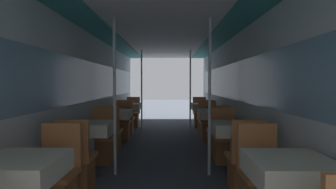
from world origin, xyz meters
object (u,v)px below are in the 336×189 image
Objects in this scene: chair_left_far_0 at (56,188)px; dining_table_right_1 at (233,130)px; dining_table_right_2 at (213,115)px; support_pole_right_3 at (190,90)px; chair_left_far_1 at (102,145)px; dining_table_left_2 at (117,115)px; chair_right_near_2 at (218,138)px; support_pole_right_1 at (210,97)px; chair_left_near_3 at (126,124)px; dining_table_right_0 at (290,173)px; chair_right_near_1 at (245,169)px; chair_right_far_3 at (200,118)px; dining_table_right_3 at (202,108)px; support_pole_left_3 at (142,90)px; dining_table_left_1 at (91,130)px; chair_right_far_0 at (262,188)px; chair_right_far_1 at (224,146)px; chair_right_far_2 at (209,128)px; chair_left_far_2 at (122,127)px; chair_right_near_3 at (205,124)px; chair_left_near_2 at (110,138)px; chair_left_far_3 at (133,118)px; dining_table_left_3 at (130,107)px; support_pole_left_1 at (115,97)px; chair_left_near_1 at (77,168)px; dining_table_left_0 at (20,172)px.

chair_left_far_0 is 1.19× the size of dining_table_right_1.
support_pole_right_3 is (-0.34, 1.78, 0.48)m from dining_table_right_2.
chair_left_far_1 is 1.19× the size of dining_table_left_2.
dining_table_right_2 is 0.84× the size of chair_right_near_2.
dining_table_right_1 is 0.59m from support_pole_right_1.
dining_table_right_0 is (2.04, -4.74, 0.36)m from chair_left_near_3.
chair_right_near_1 is 1.00× the size of chair_right_far_3.
chair_left_near_3 is at bearing -163.66° from dining_table_right_3.
dining_table_right_1 is at bearing -90.00° from dining_table_right_2.
support_pole_left_3 is at bearing -96.57° from chair_left_far_1.
dining_table_left_2 is 0.84× the size of chair_right_near_1.
chair_right_far_0 is at bearing -30.15° from dining_table_left_1.
chair_right_far_1 is at bearing 90.00° from dining_table_right_0.
chair_right_near_1 is at bearing -60.27° from support_pole_right_1.
dining_table_right_3 is at bearing -90.00° from chair_right_far_2.
chair_left_far_2 is at bearing -90.00° from chair_left_far_0.
chair_left_far_1 is at bearing 163.66° from dining_table_right_1.
chair_left_near_2 is at bearing -138.85° from chair_right_near_3.
chair_left_far_3 reaches higher than dining_table_right_1.
chair_right_far_1 is 1.00× the size of chair_right_near_3.
chair_right_far_0 is at bearing -73.92° from support_pole_right_1.
dining_table_left_3 and dining_table_right_2 have the same top height.
support_pole_right_1 reaches higher than dining_table_right_1.
support_pole_left_1 is at bearing -133.62° from dining_table_right_2.
chair_left_near_2 reaches higher than dining_table_right_3.
support_pole_left_3 is at bearing -70.32° from chair_right_far_0.
support_pole_left_3 is at bearing 180.00° from dining_table_right_3.
chair_right_near_1 and chair_right_far_3 have the same top height.
chair_left_far_3 is 1.08m from support_pole_left_3.
chair_right_far_1 is at bearing -49.27° from chair_left_near_3.
support_pole_left_1 is at bearing 60.27° from chair_left_near_1.
support_pole_right_3 is (1.70, 0.00, 0.48)m from dining_table_left_3.
chair_left_near_3 is 1.00× the size of chair_right_near_2.
dining_table_left_0 is 0.84× the size of chair_left_near_2.
chair_left_far_2 is (0.00, 2.38, -0.36)m from dining_table_left_1.
dining_table_left_1 and dining_table_right_3 have the same top height.
support_pole_left_3 is at bearing 180.00° from support_pole_right_3.
support_pole_left_3 is at bearing -106.08° from chair_left_far_2.
chair_left_near_1 is 1.19× the size of dining_table_left_2.
chair_left_far_2 is (0.00, 1.78, 0.00)m from chair_left_far_1.
support_pole_right_3 reaches higher than chair_right_far_2.
chair_left_far_1 is at bearing -90.00° from dining_table_left_2.
chair_right_far_2 is at bearing -90.00° from dining_table_right_3.
chair_left_near_3 is 4.62m from chair_right_far_0.
dining_table_left_3 is (0.00, 4.16, 0.36)m from chair_left_near_1.
chair_right_far_2 is (2.04, 1.78, 0.00)m from chair_left_far_1.
dining_table_right_3 is (2.04, 5.34, 0.00)m from dining_table_left_0.
chair_right_far_2 is (2.04, -0.59, 0.00)m from chair_left_near_3.
chair_left_far_1 reaches higher than dining_table_left_1.
chair_right_near_2 is at bearing 149.62° from chair_left_far_2.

